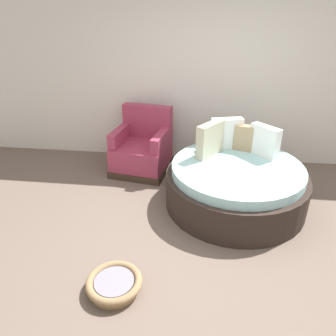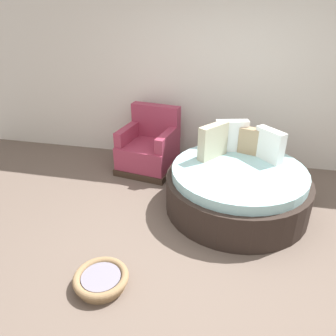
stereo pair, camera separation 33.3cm
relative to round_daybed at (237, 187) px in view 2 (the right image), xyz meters
name	(u,v)px [view 2 (the right image)]	position (x,y,z in m)	size (l,w,h in m)	color
ground_plane	(189,254)	(-0.44, -0.98, -0.30)	(8.00, 8.00, 0.02)	#66564C
back_wall	(217,72)	(-0.44, 1.38, 1.11)	(8.00, 0.12, 2.81)	silver
round_daybed	(237,187)	(0.00, 0.00, 0.00)	(1.75, 1.75, 0.99)	#2D231E
red_armchair	(149,148)	(-1.34, 0.81, 0.04)	(0.92, 0.92, 0.94)	#38281E
pet_basket	(101,279)	(-1.16, -1.57, -0.22)	(0.51, 0.51, 0.13)	#8E704C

